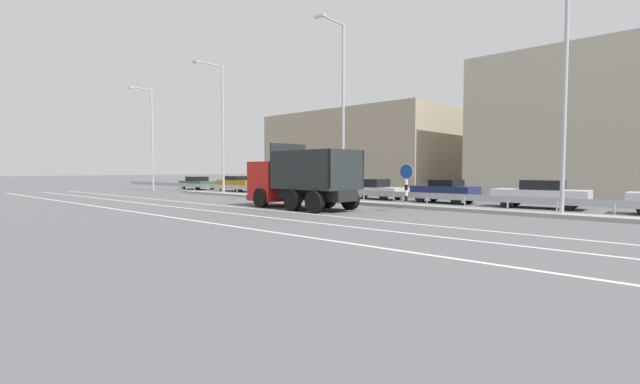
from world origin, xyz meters
name	(u,v)px	position (x,y,z in m)	size (l,w,h in m)	color
ground_plane	(299,205)	(0.00, 0.00, 0.00)	(320.00, 320.00, 0.00)	#565659
lane_strip_0	(277,211)	(1.94, -3.42, 0.00)	(59.90, 0.16, 0.01)	silver
lane_strip_1	(240,214)	(1.94, -5.66, 0.00)	(59.90, 0.16, 0.01)	silver
lane_strip_2	(186,219)	(1.94, -8.39, 0.00)	(59.90, 0.16, 0.01)	silver
median_island	(328,201)	(0.00, 2.63, 0.09)	(32.95, 1.10, 0.18)	gray
median_guardrail	(337,193)	(0.00, 3.52, 0.57)	(59.90, 0.09, 0.78)	#9EA0A5
dump_truck	(292,184)	(1.09, -1.57, 1.27)	(6.65, 3.11, 3.43)	red
median_road_sign	(406,184)	(5.59, 2.63, 1.28)	(0.84, 0.16, 2.35)	white
street_lamp_0	(151,135)	(-22.88, 2.41, 5.48)	(0.71, 2.41, 9.94)	#ADADB2
street_lamp_1	(221,123)	(-10.90, 2.26, 5.68)	(0.71, 2.65, 10.26)	#ADADB2
street_lamp_2	(342,105)	(1.08, 2.62, 5.96)	(0.71, 2.47, 10.86)	#ADADB2
street_lamp_3	(563,89)	(13.04, 2.60, 5.37)	(0.72, 2.58, 9.67)	#ADADB2
parked_car_0	(197,183)	(-21.91, 6.91, 0.69)	(4.75, 2.17, 1.35)	#335B33
parked_car_1	(238,183)	(-15.25, 7.13, 0.76)	(4.84, 2.03, 1.46)	#B27A14
parked_car_2	(276,186)	(-9.69, 6.99, 0.67)	(4.42, 2.14, 1.30)	gray
parked_car_3	(319,187)	(-4.85, 7.13, 0.71)	(3.96, 2.02, 1.43)	navy
parked_car_4	(373,189)	(0.34, 7.03, 0.70)	(4.76, 2.02, 1.39)	silver
parked_car_5	(445,191)	(5.72, 6.92, 0.74)	(3.95, 1.99, 1.43)	navy
parked_car_6	(540,194)	(11.12, 6.89, 0.75)	(4.65, 2.24, 1.49)	silver
background_building_0	(372,152)	(-11.04, 22.86, 4.11)	(19.85, 15.22, 8.23)	tan
background_building_1	(588,129)	(10.23, 23.04, 5.38)	(14.46, 15.00, 10.76)	#B7AD99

